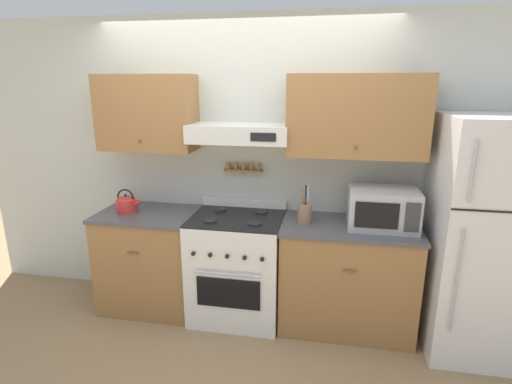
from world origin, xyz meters
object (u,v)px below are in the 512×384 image
Objects in this scene: tea_kettle at (126,203)px; microwave at (383,208)px; stove_range at (237,267)px; refrigerator at (487,238)px; utensil_crock at (304,213)px.

microwave is (2.15, 0.02, 0.08)m from tea_kettle.
refrigerator is at bearing -1.90° from stove_range.
stove_range is at bearing -179.35° from microwave.
utensil_crock is (1.55, 0.00, 0.01)m from tea_kettle.
microwave is at bearing 0.65° from stove_range.
stove_range is 1.31m from microwave.
utensil_crock is at bearing 0.00° from tea_kettle.
refrigerator reaches higher than utensil_crock.
tea_kettle is at bearing 178.84° from refrigerator.
microwave is at bearing 1.69° from utensil_crock.
utensil_crock is (-1.35, 0.06, 0.09)m from refrigerator.
refrigerator is 3.42× the size of microwave.
refrigerator is 0.77m from microwave.
tea_kettle reaches higher than stove_range.
tea_kettle is at bearing -180.00° from utensil_crock.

